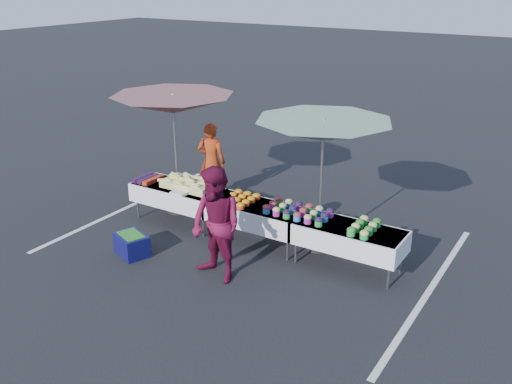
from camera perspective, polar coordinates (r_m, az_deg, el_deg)
The scene contains 17 objects.
ground at distance 10.53m, azimuth 0.00°, elevation -5.08°, with size 80.00×80.00×0.00m, color black.
stripe_left at distance 12.37m, azimuth -12.68°, elevation -1.48°, with size 0.10×5.00×0.00m, color silver.
stripe_right at distance 9.44m, azimuth 16.95°, elevation -9.40°, with size 0.10×5.00×0.00m, color silver.
table_left at distance 11.27m, azimuth -7.79°, elevation -0.23°, with size 1.86×0.81×0.75m.
table_center at distance 10.28m, azimuth 0.00°, elevation -2.17°, with size 1.86×0.81×0.75m.
table_right at distance 9.54m, azimuth 9.24°, elevation -4.41°, with size 1.86×0.81×0.75m.
berry_punnets at distance 11.60m, azimuth -10.74°, elevation 1.31°, with size 0.40×0.54×0.08m.
corn_pile at distance 11.06m, azimuth -6.69°, elevation 0.84°, with size 1.16×0.57×0.26m.
plastic_bags at distance 10.81m, azimuth -7.61°, elevation -0.08°, with size 0.30×0.25×0.05m, color white.
carrot_bowls at distance 10.37m, azimuth -1.67°, elevation -0.68°, with size 0.55×0.69×0.11m.
potato_cups at distance 9.80m, azimuth 4.22°, elevation -1.87°, with size 1.14×0.58×0.16m.
bean_baskets at distance 9.35m, azimuth 10.77°, elevation -3.45°, with size 0.36×0.68×0.15m.
vendor at distance 12.28m, azimuth -4.49°, elevation 3.06°, with size 0.62×0.41×1.70m, color #AD3613.
customer at distance 8.97m, azimuth -3.99°, elevation -3.34°, with size 0.92×0.71×1.89m, color maroon.
umbrella_left at distance 11.30m, azimuth -8.29°, elevation 8.61°, with size 2.55×2.55×2.47m.
umbrella_right at distance 9.61m, azimuth 6.75°, elevation 6.03°, with size 2.35×2.35×2.39m.
storage_bin at distance 10.25m, azimuth -12.32°, elevation -5.11°, with size 0.71×0.62×0.39m.
Camera 1 is at (4.99, -8.01, 4.66)m, focal length 40.00 mm.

